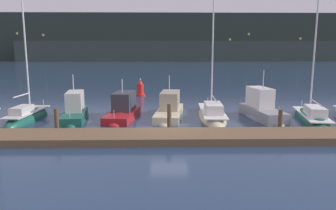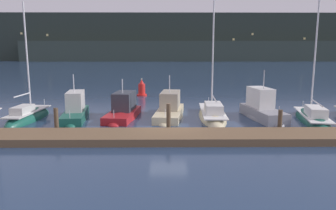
# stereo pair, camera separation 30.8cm
# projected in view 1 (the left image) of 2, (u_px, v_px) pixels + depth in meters

# --- Properties ---
(ground_plane) EXTENTS (400.00, 400.00, 0.00)m
(ground_plane) POSITION_uv_depth(u_px,v_px,m) (169.00, 132.00, 21.57)
(ground_plane) COLOR navy
(dock) EXTENTS (37.47, 2.80, 0.45)m
(dock) POSITION_uv_depth(u_px,v_px,m) (170.00, 137.00, 19.70)
(dock) COLOR brown
(dock) RESTS_ON ground
(mooring_pile_1) EXTENTS (0.28, 0.28, 1.68)m
(mooring_pile_1) POSITION_uv_depth(u_px,v_px,m) (57.00, 121.00, 21.06)
(mooring_pile_1) COLOR #4C3D2D
(mooring_pile_1) RESTS_ON ground
(mooring_pile_2) EXTENTS (0.28, 0.28, 1.97)m
(mooring_pile_2) POSITION_uv_depth(u_px,v_px,m) (169.00, 118.00, 21.19)
(mooring_pile_2) COLOR #4C3D2D
(mooring_pile_2) RESTS_ON ground
(mooring_pile_3) EXTENTS (0.28, 0.28, 1.53)m
(mooring_pile_3) POSITION_uv_depth(u_px,v_px,m) (280.00, 121.00, 21.39)
(mooring_pile_3) COLOR #4C3D2D
(mooring_pile_3) RESTS_ON ground
(sailboat_berth_2) EXTENTS (2.12, 6.40, 9.69)m
(sailboat_berth_2) POSITION_uv_depth(u_px,v_px,m) (27.00, 119.00, 24.99)
(sailboat_berth_2) COLOR #195647
(sailboat_berth_2) RESTS_ON ground
(motorboat_berth_3) EXTENTS (2.49, 6.17, 4.10)m
(motorboat_berth_3) POSITION_uv_depth(u_px,v_px,m) (75.00, 115.00, 25.40)
(motorboat_berth_3) COLOR #195647
(motorboat_berth_3) RESTS_ON ground
(motorboat_berth_4) EXTENTS (2.79, 6.14, 3.73)m
(motorboat_berth_4) POSITION_uv_depth(u_px,v_px,m) (123.00, 114.00, 25.84)
(motorboat_berth_4) COLOR red
(motorboat_berth_4) RESTS_ON ground
(motorboat_berth_5) EXTENTS (2.86, 6.91, 3.87)m
(motorboat_berth_5) POSITION_uv_depth(u_px,v_px,m) (169.00, 112.00, 26.33)
(motorboat_berth_5) COLOR beige
(motorboat_berth_5) RESTS_ON ground
(sailboat_berth_6) EXTENTS (2.49, 8.16, 11.81)m
(sailboat_berth_6) POSITION_uv_depth(u_px,v_px,m) (212.00, 115.00, 26.22)
(sailboat_berth_6) COLOR beige
(sailboat_berth_6) RESTS_ON ground
(motorboat_berth_7) EXTENTS (2.80, 6.07, 4.50)m
(motorboat_berth_7) POSITION_uv_depth(u_px,v_px,m) (262.00, 113.00, 25.71)
(motorboat_berth_7) COLOR gray
(motorboat_berth_7) RESTS_ON ground
(sailboat_berth_8) EXTENTS (3.33, 7.66, 9.67)m
(sailboat_berth_8) POSITION_uv_depth(u_px,v_px,m) (311.00, 119.00, 25.11)
(sailboat_berth_8) COLOR #195647
(sailboat_berth_8) RESTS_ON ground
(channel_buoy) EXTENTS (1.17, 1.17, 1.99)m
(channel_buoy) POSITION_uv_depth(u_px,v_px,m) (140.00, 89.00, 37.59)
(channel_buoy) COLOR red
(channel_buoy) RESTS_ON ground
(hillside_backdrop) EXTENTS (240.00, 23.00, 18.65)m
(hillside_backdrop) POSITION_uv_depth(u_px,v_px,m) (167.00, 39.00, 135.22)
(hillside_backdrop) COLOR #28332D
(hillside_backdrop) RESTS_ON ground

